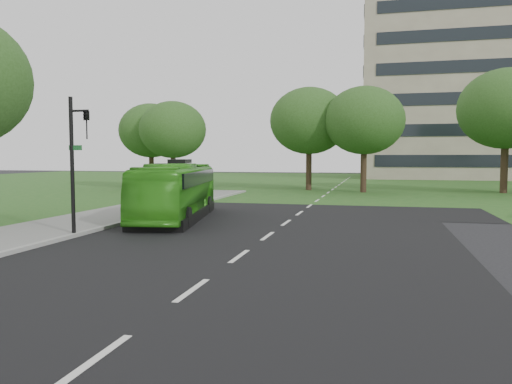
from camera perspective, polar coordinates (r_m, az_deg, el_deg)
ground at (r=17.31m, az=-0.12°, el=-6.13°), size 160.00×160.00×0.00m
street_surfaces at (r=39.66m, az=7.27°, el=-0.36°), size 120.00×120.00×0.15m
office_building at (r=81.05m, az=26.87°, el=10.31°), size 40.10×20.10×25.00m
tree_park_a at (r=46.55m, az=-9.50°, el=7.02°), size 6.11×6.11×8.12m
tree_park_b at (r=45.95m, az=6.09°, el=8.08°), size 7.13×7.13×9.34m
tree_park_c at (r=43.68m, az=12.27°, el=7.98°), size 6.79×6.79×9.02m
tree_park_d at (r=46.83m, az=26.69°, el=8.49°), size 7.85×7.85×10.38m
tree_park_f at (r=49.72m, az=-11.91°, el=6.87°), size 6.14×6.14×8.20m
bus at (r=24.69m, az=-9.12°, el=0.07°), size 4.05×10.08×2.74m
traffic_light at (r=20.09m, az=-19.90°, el=3.98°), size 0.86×0.25×5.31m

